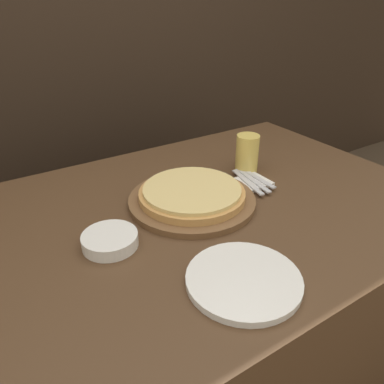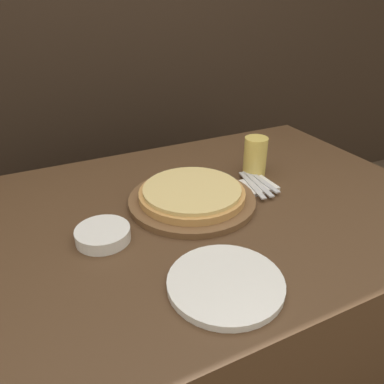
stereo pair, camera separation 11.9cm
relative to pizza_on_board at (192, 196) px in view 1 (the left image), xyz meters
name	(u,v)px [view 1 (the left image)]	position (x,y,z in m)	size (l,w,h in m)	color
ground_plane	(195,360)	(-0.01, -0.03, -0.75)	(12.00, 12.00, 0.00)	#473828
dining_table	(195,294)	(-0.01, -0.03, -0.39)	(1.59, 1.06, 0.72)	#4C331E
pizza_on_board	(192,196)	(0.00, 0.00, 0.00)	(0.41, 0.41, 0.06)	brown
beer_glass	(247,152)	(0.30, 0.09, 0.05)	(0.08, 0.08, 0.14)	#E5C65B
dinner_plate	(244,280)	(-0.10, -0.38, -0.02)	(0.27, 0.27, 0.02)	white
side_bowl	(110,240)	(-0.31, -0.07, -0.01)	(0.15, 0.15, 0.04)	white
napkin_stack	(253,182)	(0.25, 0.00, -0.02)	(0.11, 0.11, 0.01)	white
fork	(247,182)	(0.23, 0.00, -0.01)	(0.06, 0.20, 0.00)	silver
dinner_knife	(253,180)	(0.25, 0.00, -0.01)	(0.05, 0.20, 0.00)	silver
spoon	(258,178)	(0.28, 0.00, -0.01)	(0.02, 0.17, 0.00)	silver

